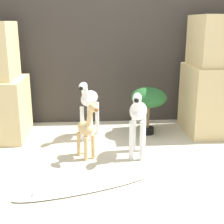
% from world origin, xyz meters
% --- Properties ---
extents(ground_plane, '(14.00, 14.00, 0.00)m').
position_xyz_m(ground_plane, '(0.00, 0.00, 0.00)').
color(ground_plane, beige).
extents(wall_back, '(6.40, 0.08, 2.20)m').
position_xyz_m(wall_back, '(0.00, 1.50, 1.10)').
color(wall_back, '#38332D').
rests_on(wall_back, ground_plane).
extents(rock_pillar_right, '(0.86, 0.70, 1.38)m').
position_xyz_m(rock_pillar_right, '(1.38, 0.96, 0.66)').
color(rock_pillar_right, '#DBC184').
rests_on(rock_pillar_right, ground_plane).
extents(zebra_right, '(0.24, 0.44, 0.68)m').
position_xyz_m(zebra_right, '(0.26, 0.30, 0.42)').
color(zebra_right, white).
rests_on(zebra_right, ground_plane).
extents(zebra_left, '(0.27, 0.44, 0.68)m').
position_xyz_m(zebra_left, '(-0.22, 0.85, 0.42)').
color(zebra_left, white).
rests_on(zebra_left, ground_plane).
extents(giraffe_figurine, '(0.25, 0.33, 0.58)m').
position_xyz_m(giraffe_figurine, '(-0.24, 0.29, 0.30)').
color(giraffe_figurine, tan).
rests_on(giraffe_figurine, ground_plane).
extents(potted_palm_front, '(0.42, 0.42, 0.57)m').
position_xyz_m(potted_palm_front, '(0.48, 0.93, 0.43)').
color(potted_palm_front, black).
rests_on(potted_palm_front, ground_plane).
extents(surfboard, '(1.15, 0.53, 0.07)m').
position_xyz_m(surfboard, '(-0.27, -0.31, 0.01)').
color(surfboard, silver).
rests_on(surfboard, ground_plane).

